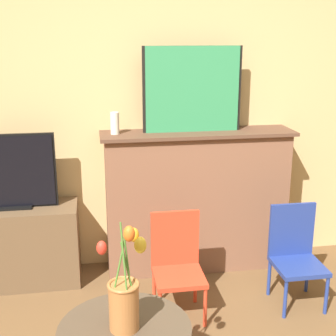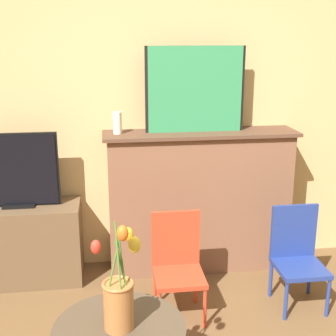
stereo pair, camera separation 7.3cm
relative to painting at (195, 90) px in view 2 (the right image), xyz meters
name	(u,v)px [view 2 (the right image)]	position (x,y,z in m)	size (l,w,h in m)	color
wall_back	(170,92)	(-0.16, 0.18, -0.03)	(8.00, 0.06, 2.70)	tan
fireplace_mantel	(199,199)	(0.04, -0.01, -0.83)	(1.42, 0.35, 1.08)	brown
painting	(195,90)	(0.00, 0.00, 0.00)	(0.72, 0.03, 0.61)	black
mantel_candle	(117,123)	(-0.56, -0.01, -0.23)	(0.06, 0.06, 0.16)	silver
tv_stand	(23,244)	(-1.27, -0.05, -1.09)	(0.84, 0.37, 0.58)	brown
tv_monitor	(16,171)	(-1.27, -0.05, -0.54)	(0.58, 0.12, 0.53)	black
chair_red	(177,261)	(-0.22, -0.60, -1.03)	(0.32, 0.32, 0.67)	red
chair_blue	(297,253)	(0.59, -0.60, -1.03)	(0.32, 0.32, 0.67)	navy
vase_tulips	(119,296)	(-0.61, -1.50, -0.71)	(0.21, 0.19, 0.52)	#AD6B38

